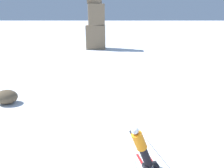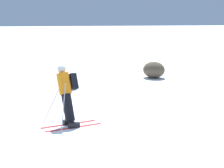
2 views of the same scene
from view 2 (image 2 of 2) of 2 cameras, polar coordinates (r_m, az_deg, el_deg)
The scene contains 3 objects.
ground_plane at distance 10.98m, azimuth -7.15°, elevation -5.00°, with size 300.00×300.00×0.00m, color white.
skier at distance 10.17m, azimuth -6.95°, elevation -1.13°, with size 1.50×1.63×1.63m.
exposed_boulder_0 at distance 18.22m, azimuth 6.40°, elevation 2.17°, with size 1.20×1.02×0.78m, color brown.
Camera 2 is at (10.49, -1.69, 2.79)m, focal length 60.00 mm.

